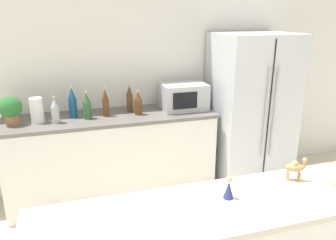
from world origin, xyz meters
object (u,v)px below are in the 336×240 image
(back_bottle_0, at_px, (72,103))
(back_bottle_1, at_px, (55,111))
(refrigerator, at_px, (250,111))
(back_bottle_3, at_px, (87,106))
(back_bottle_4, at_px, (138,103))
(camel_figurine, at_px, (296,167))
(paper_towel_roll, at_px, (37,110))
(back_bottle_5, at_px, (105,103))
(back_bottle_2, at_px, (130,99))
(wise_man_figurine_blue, at_px, (229,189))
(fruit_bowl, at_px, (336,175))
(potted_plant, at_px, (11,109))
(microwave, at_px, (183,96))

(back_bottle_0, bearing_deg, back_bottle_1, -141.07)
(refrigerator, height_order, back_bottle_3, refrigerator)
(back_bottle_4, bearing_deg, camel_figurine, -71.23)
(paper_towel_roll, relative_size, back_bottle_5, 0.82)
(back_bottle_4, bearing_deg, back_bottle_2, 115.51)
(back_bottle_4, bearing_deg, refrigerator, -1.67)
(wise_man_figurine_blue, bearing_deg, camel_figurine, 8.16)
(back_bottle_3, bearing_deg, back_bottle_4, -0.87)
(fruit_bowl, xyz_separation_m, wise_man_figurine_blue, (-0.72, -0.00, 0.03))
(refrigerator, xyz_separation_m, wise_man_figurine_blue, (-1.17, -1.77, 0.17))
(back_bottle_1, distance_m, back_bottle_5, 0.49)
(back_bottle_2, distance_m, back_bottle_4, 0.15)
(back_bottle_1, height_order, back_bottle_5, back_bottle_5)
(back_bottle_2, height_order, fruit_bowl, back_bottle_2)
(paper_towel_roll, height_order, fruit_bowl, paper_towel_roll)
(potted_plant, distance_m, back_bottle_2, 1.15)
(back_bottle_1, xyz_separation_m, back_bottle_5, (0.48, 0.08, 0.02))
(back_bottle_2, bearing_deg, back_bottle_4, -64.49)
(back_bottle_0, bearing_deg, back_bottle_2, 4.40)
(potted_plant, bearing_deg, microwave, 1.39)
(refrigerator, xyz_separation_m, back_bottle_1, (-2.10, -0.01, 0.19))
(camel_figurine, bearing_deg, paper_towel_roll, 131.70)
(back_bottle_3, height_order, back_bottle_4, back_bottle_3)
(back_bottle_4, height_order, back_bottle_5, back_bottle_5)
(paper_towel_roll, height_order, camel_figurine, paper_towel_roll)
(back_bottle_1, distance_m, fruit_bowl, 2.42)
(back_bottle_3, relative_size, fruit_bowl, 1.19)
(paper_towel_roll, xyz_separation_m, back_bottle_5, (0.65, 0.02, 0.02))
(back_bottle_5, bearing_deg, camel_figurine, -62.67)
(back_bottle_0, xyz_separation_m, back_bottle_4, (0.65, -0.09, -0.03))
(back_bottle_1, bearing_deg, back_bottle_0, 38.93)
(back_bottle_1, bearing_deg, paper_towel_roll, 158.21)
(refrigerator, relative_size, camel_figurine, 11.63)
(camel_figurine, bearing_deg, back_bottle_4, 108.77)
(refrigerator, distance_m, back_bottle_0, 1.95)
(back_bottle_1, xyz_separation_m, wise_man_figurine_blue, (0.93, -1.76, -0.02))
(back_bottle_3, height_order, camel_figurine, back_bottle_3)
(paper_towel_roll, relative_size, camel_figurine, 1.61)
(camel_figurine, height_order, wise_man_figurine_blue, camel_figurine)
(refrigerator, relative_size, back_bottle_4, 6.87)
(fruit_bowl, distance_m, wise_man_figurine_blue, 0.72)
(microwave, xyz_separation_m, fruit_bowl, (0.32, -1.87, -0.07))
(refrigerator, xyz_separation_m, microwave, (-0.77, 0.11, 0.21))
(back_bottle_0, distance_m, wise_man_figurine_blue, 2.05)
(potted_plant, height_order, paper_towel_roll, potted_plant)
(paper_towel_roll, height_order, back_bottle_1, back_bottle_1)
(back_bottle_4, xyz_separation_m, camel_figurine, (0.59, -1.74, 0.01))
(microwave, xyz_separation_m, back_bottle_3, (-1.03, -0.06, -0.01))
(microwave, height_order, back_bottle_5, back_bottle_5)
(microwave, bearing_deg, back_bottle_1, -175.18)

